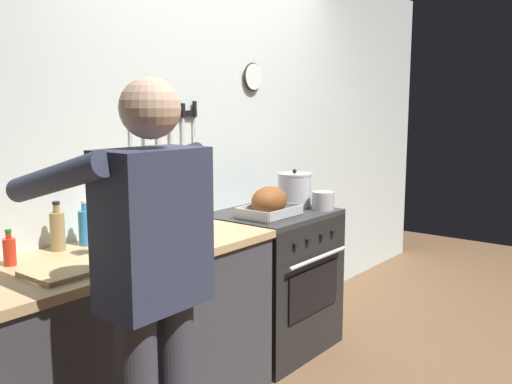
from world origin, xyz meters
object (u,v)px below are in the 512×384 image
at_px(saucepan, 323,201).
at_px(bottle_hot_sauce, 9,251).
at_px(person_cook, 151,280).
at_px(roasting_pan, 269,203).
at_px(stock_pot, 294,190).
at_px(bottle_soy_sauce, 189,214).
at_px(bottle_dish_soap, 85,227).
at_px(bottle_vinegar, 57,230).
at_px(stove, 272,281).
at_px(cutting_board, 73,269).

height_order(saucepan, bottle_hot_sauce, bottle_hot_sauce).
bearing_deg(person_cook, roasting_pan, -64.93).
xyz_separation_m(stock_pot, bottle_soy_sauce, (-0.95, 0.03, -0.02)).
distance_m(stock_pot, bottle_dish_soap, 1.49).
bearing_deg(bottle_vinegar, bottle_dish_soap, -5.59).
relative_size(stock_pot, bottle_hot_sauce, 1.62).
bearing_deg(person_cook, bottle_vinegar, -4.81).
bearing_deg(roasting_pan, bottle_dish_soap, 165.16).
xyz_separation_m(saucepan, bottle_hot_sauce, (-1.90, 0.37, 0.00)).
bearing_deg(stock_pot, bottle_vinegar, 172.42).
distance_m(stock_pot, bottle_vinegar, 1.63).
xyz_separation_m(bottle_dish_soap, bottle_hot_sauce, (-0.40, -0.05, -0.03)).
xyz_separation_m(stock_pot, bottle_vinegar, (-1.62, 0.22, -0.02)).
relative_size(stove, bottle_hot_sauce, 5.83).
height_order(person_cook, bottle_dish_soap, person_cook).
relative_size(roasting_pan, bottle_soy_sauce, 1.63).
distance_m(roasting_pan, bottle_soy_sauce, 0.57).
bearing_deg(saucepan, person_cook, -168.10).
distance_m(stove, bottle_hot_sauce, 1.72).
xyz_separation_m(stock_pot, cutting_board, (-1.77, -0.12, -0.10)).
relative_size(stove, cutting_board, 2.50).
height_order(stock_pot, saucepan, stock_pot).
bearing_deg(bottle_soy_sauce, saucepan, -14.07).
bearing_deg(person_cook, bottle_soy_sauce, -47.55).
bearing_deg(stock_pot, roasting_pan, -167.59).
bearing_deg(person_cook, bottle_dish_soap, -14.55).
xyz_separation_m(saucepan, bottle_soy_sauce, (-0.97, 0.24, 0.03)).
bearing_deg(bottle_soy_sauce, person_cook, -142.59).
xyz_separation_m(person_cook, bottle_dish_soap, (0.28, 0.79, 0.04)).
relative_size(cutting_board, bottle_dish_soap, 1.65).
xyz_separation_m(stove, bottle_hot_sauce, (-1.64, 0.16, 0.51)).
distance_m(person_cook, bottle_hot_sauce, 0.75).
bearing_deg(bottle_dish_soap, stove, -9.47).
bearing_deg(bottle_vinegar, saucepan, -14.55).
bearing_deg(person_cook, bottle_hot_sauce, 14.64).
bearing_deg(roasting_pan, stove, 29.54).
bearing_deg(bottle_vinegar, bottle_hot_sauce, -167.31).
xyz_separation_m(bottle_soy_sauce, bottle_vinegar, (-0.67, 0.18, 0.01)).
distance_m(bottle_vinegar, bottle_dish_soap, 0.14).
bearing_deg(stove, bottle_dish_soap, 170.53).
height_order(stove, bottle_hot_sauce, bottle_hot_sauce).
bearing_deg(roasting_pan, cutting_board, -178.39).
bearing_deg(bottle_hot_sauce, bottle_vinegar, 12.69).
height_order(person_cook, bottle_hot_sauce, person_cook).
bearing_deg(stove, stock_pot, 0.91).
bearing_deg(bottle_soy_sauce, roasting_pan, -12.06).
distance_m(bottle_soy_sauce, bottle_dish_soap, 0.55).
relative_size(person_cook, bottle_vinegar, 7.21).
distance_m(cutting_board, bottle_soy_sauce, 0.84).
xyz_separation_m(stove, stock_pot, (0.25, 0.00, 0.56)).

